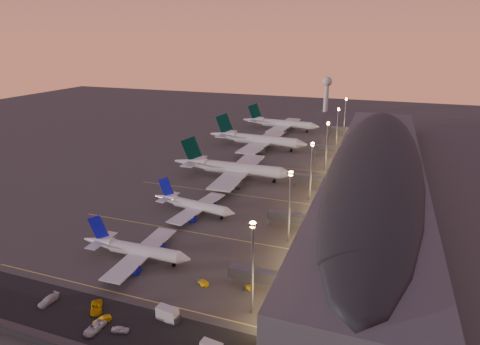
% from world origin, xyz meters
% --- Properties ---
extents(ground, '(700.00, 700.00, 0.00)m').
position_xyz_m(ground, '(0.00, 0.00, 0.00)').
color(ground, '#403E3B').
extents(airliner_narrow_south, '(38.30, 34.13, 13.72)m').
position_xyz_m(airliner_narrow_south, '(-6.72, -28.12, 3.55)').
color(airliner_narrow_south, silver).
rests_on(airliner_narrow_south, ground).
extents(airliner_narrow_north, '(37.65, 33.85, 13.44)m').
position_xyz_m(airliner_narrow_north, '(-5.38, 10.27, 3.47)').
color(airliner_narrow_north, silver).
rests_on(airliner_narrow_north, ground).
extents(airliner_wide_near, '(62.73, 57.00, 20.11)m').
position_xyz_m(airliner_wide_near, '(-5.79, 54.88, 5.18)').
color(airliner_wide_near, silver).
rests_on(airliner_wide_near, ground).
extents(airliner_wide_mid, '(65.64, 59.83, 21.01)m').
position_xyz_m(airliner_wide_mid, '(-11.48, 113.91, 5.41)').
color(airliner_wide_mid, silver).
rests_on(airliner_wide_mid, ground).
extents(airliner_wide_far, '(60.32, 55.03, 19.30)m').
position_xyz_m(airliner_wide_far, '(-10.49, 169.23, 4.97)').
color(airliner_wide_far, silver).
rests_on(airliner_wide_far, ground).
extents(terminal_building, '(56.35, 255.00, 17.46)m').
position_xyz_m(terminal_building, '(61.84, 72.47, 8.78)').
color(terminal_building, '#4F4F54').
rests_on(terminal_building, ground).
extents(light_masts, '(2.20, 217.20, 25.90)m').
position_xyz_m(light_masts, '(36.00, 65.00, 17.55)').
color(light_masts, slate).
rests_on(light_masts, ground).
extents(radar_tower, '(9.00, 9.00, 32.50)m').
position_xyz_m(radar_tower, '(10.00, 260.00, 21.87)').
color(radar_tower, silver).
rests_on(radar_tower, ground).
extents(service_lane, '(260.00, 16.00, 0.01)m').
position_xyz_m(service_lane, '(0.00, -56.00, 0.01)').
color(service_lane, black).
rests_on(service_lane, ground).
extents(lane_markings, '(90.00, 180.36, 0.00)m').
position_xyz_m(lane_markings, '(0.00, 40.00, 0.01)').
color(lane_markings, '#D8C659').
rests_on(lane_markings, ground).
extents(baggage_tug_a, '(4.29, 3.07, 1.20)m').
position_xyz_m(baggage_tug_a, '(18.86, -33.31, 0.55)').
color(baggage_tug_a, '#D69D05').
rests_on(baggage_tug_a, ground).
extents(baggage_tug_b, '(3.49, 2.84, 0.99)m').
position_xyz_m(baggage_tug_b, '(31.99, -31.03, 0.45)').
color(baggage_tug_b, '#D69D05').
rests_on(baggage_tug_b, ground).
extents(catering_truck_a, '(6.40, 3.10, 3.46)m').
position_xyz_m(catering_truck_a, '(17.35, -50.04, 1.62)').
color(catering_truck_a, silver).
rests_on(catering_truck_a, ground).
extents(service_van_a, '(2.87, 6.10, 1.72)m').
position_xyz_m(service_van_a, '(-16.30, -54.94, 0.86)').
color(service_van_a, silver).
rests_on(service_van_a, ground).
extents(service_van_b, '(5.86, 6.55, 1.69)m').
position_xyz_m(service_van_b, '(-2.20, -53.08, 0.84)').
color(service_van_b, '#D69D05').
rests_on(service_van_b, ground).
extents(service_van_c, '(3.15, 6.26, 1.70)m').
position_xyz_m(service_van_c, '(2.42, -59.52, 0.85)').
color(service_van_c, silver).
rests_on(service_van_c, ground).
extents(service_van_d, '(3.69, 4.56, 1.46)m').
position_xyz_m(service_van_d, '(2.30, -56.53, 0.73)').
color(service_van_d, '#D69D05').
rests_on(service_van_d, ground).
extents(service_van_e, '(4.59, 2.85, 1.46)m').
position_xyz_m(service_van_e, '(8.54, -57.84, 0.73)').
color(service_van_e, silver).
rests_on(service_van_e, ground).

